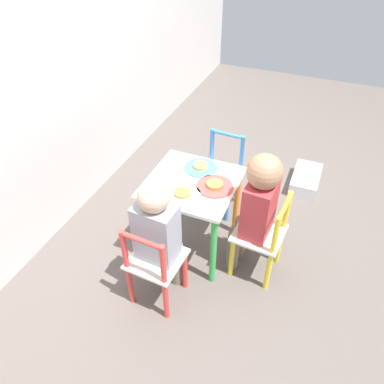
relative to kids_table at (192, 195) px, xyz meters
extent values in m
plane|color=#5B514C|center=(0.00, 0.00, -0.40)|extent=(6.00, 6.00, 0.00)
cube|color=silver|center=(0.00, 0.89, 0.90)|extent=(6.00, 0.06, 2.60)
cube|color=silver|center=(0.00, 0.00, 0.09)|extent=(0.49, 0.49, 0.02)
cylinder|color=green|center=(-0.21, -0.21, -0.16)|extent=(0.04, 0.04, 0.48)
cylinder|color=orange|center=(0.21, -0.21, -0.16)|extent=(0.04, 0.04, 0.48)
cylinder|color=#8E51BC|center=(-0.21, 0.21, -0.16)|extent=(0.04, 0.04, 0.48)
cylinder|color=teal|center=(0.21, 0.21, -0.16)|extent=(0.04, 0.04, 0.48)
cube|color=silver|center=(-0.03, -0.41, -0.12)|extent=(0.28, 0.28, 0.02)
cylinder|color=yellow|center=(0.08, -0.31, -0.26)|extent=(0.03, 0.03, 0.28)
cylinder|color=yellow|center=(-0.13, -0.29, -0.26)|extent=(0.03, 0.03, 0.28)
cylinder|color=yellow|center=(0.07, -0.52, -0.26)|extent=(0.03, 0.03, 0.28)
cylinder|color=yellow|center=(-0.14, -0.51, -0.26)|extent=(0.03, 0.03, 0.28)
cylinder|color=yellow|center=(0.07, -0.52, 0.00)|extent=(0.03, 0.03, 0.26)
cylinder|color=yellow|center=(-0.14, -0.51, 0.00)|extent=(0.03, 0.03, 0.26)
cylinder|color=yellow|center=(-0.04, -0.51, 0.12)|extent=(0.21, 0.04, 0.02)
cube|color=silver|center=(-0.41, 0.03, -0.12)|extent=(0.28, 0.28, 0.02)
cylinder|color=#DB3D38|center=(-0.31, -0.09, -0.26)|extent=(0.03, 0.03, 0.28)
cylinder|color=#DB3D38|center=(-0.30, 0.12, -0.26)|extent=(0.03, 0.03, 0.28)
cylinder|color=#DB3D38|center=(-0.52, -0.07, -0.26)|extent=(0.03, 0.03, 0.28)
cylinder|color=#DB3D38|center=(-0.51, 0.14, -0.26)|extent=(0.03, 0.03, 0.28)
cylinder|color=#DB3D38|center=(-0.52, -0.07, 0.00)|extent=(0.03, 0.03, 0.26)
cylinder|color=#DB3D38|center=(-0.51, 0.14, 0.00)|extent=(0.03, 0.03, 0.26)
cylinder|color=#DB3D38|center=(-0.51, 0.03, 0.12)|extent=(0.04, 0.21, 0.02)
cube|color=silver|center=(0.41, -0.03, -0.12)|extent=(0.28, 0.28, 0.02)
cylinder|color=#387AD1|center=(0.31, 0.09, -0.26)|extent=(0.03, 0.03, 0.28)
cylinder|color=#387AD1|center=(0.29, -0.13, -0.26)|extent=(0.03, 0.03, 0.28)
cylinder|color=#387AD1|center=(0.52, 0.07, -0.26)|extent=(0.03, 0.03, 0.28)
cylinder|color=#387AD1|center=(0.51, -0.14, -0.26)|extent=(0.03, 0.03, 0.28)
cylinder|color=#387AD1|center=(0.52, 0.07, 0.00)|extent=(0.03, 0.03, 0.26)
cylinder|color=#387AD1|center=(0.51, -0.14, 0.00)|extent=(0.03, 0.03, 0.26)
cylinder|color=#387AD1|center=(0.51, -0.03, 0.12)|extent=(0.04, 0.21, 0.02)
cylinder|color=#7A6B5B|center=(0.03, -0.29, -0.26)|extent=(0.07, 0.07, 0.29)
cylinder|color=#7A6B5B|center=(-0.07, -0.28, -0.26)|extent=(0.07, 0.07, 0.29)
cube|color=#B23338|center=(-0.03, -0.39, 0.05)|extent=(0.21, 0.15, 0.32)
sphere|color=#A37556|center=(-0.03, -0.39, 0.29)|extent=(0.18, 0.18, 0.18)
cylinder|color=#7A6B5B|center=(-0.29, -0.03, -0.26)|extent=(0.07, 0.07, 0.29)
cylinder|color=#7A6B5B|center=(-0.28, 0.07, -0.26)|extent=(0.07, 0.07, 0.29)
cube|color=#999EA8|center=(-0.39, 0.02, 0.05)|extent=(0.15, 0.21, 0.32)
sphere|color=#DBB293|center=(-0.39, 0.02, 0.28)|extent=(0.15, 0.15, 0.15)
cylinder|color=#E54C47|center=(0.00, -0.13, 0.10)|extent=(0.20, 0.20, 0.01)
cylinder|color=#D6843D|center=(0.00, -0.13, 0.12)|extent=(0.09, 0.09, 0.02)
cylinder|color=white|center=(-0.13, 0.00, 0.10)|extent=(0.19, 0.19, 0.01)
cylinder|color=#D6843D|center=(-0.13, 0.00, 0.12)|extent=(0.09, 0.09, 0.02)
cylinder|color=#4C9EE0|center=(0.13, 0.00, 0.10)|extent=(0.19, 0.19, 0.01)
cylinder|color=gold|center=(0.13, 0.00, 0.12)|extent=(0.08, 0.08, 0.02)
cube|color=silver|center=(0.88, -0.55, -0.35)|extent=(0.35, 0.19, 0.11)
camera|label=1|loc=(-1.49, -0.62, 1.35)|focal=35.00mm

